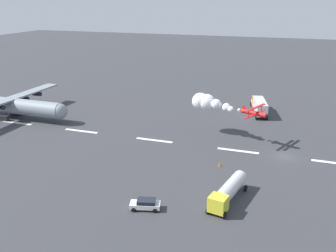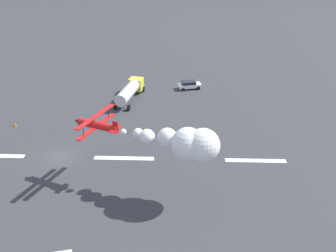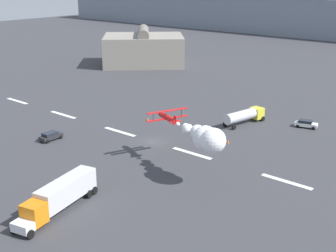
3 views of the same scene
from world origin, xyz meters
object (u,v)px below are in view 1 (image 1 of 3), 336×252
Objects in this scene: semi_truck_orange at (259,105)px; traffic_cone_far at (219,164)px; cargo_transport_plane at (15,105)px; fuel_tanker_truck at (228,191)px; airport_staff_sedan at (145,204)px; stunt_biplane_red at (208,103)px.

traffic_cone_far is (3.17, 34.68, -1.74)m from semi_truck_orange.
cargo_transport_plane is 60.65m from fuel_tanker_truck.
semi_truck_orange is 3.06× the size of airport_staff_sedan.
cargo_transport_plane is at bearing -21.84° from fuel_tanker_truck.
traffic_cone_far is at bearing 84.78° from semi_truck_orange.
stunt_biplane_red is at bearing 64.29° from semi_truck_orange.
cargo_transport_plane is at bearing -31.78° from airport_staff_sedan.
cargo_transport_plane is 53.78m from airport_staff_sedan.
fuel_tanker_truck is at bearing 109.12° from stunt_biplane_red.
cargo_transport_plane is at bearing 23.06° from semi_truck_orange.
cargo_transport_plane reaches higher than fuel_tanker_truck.
semi_truck_orange is 1.37× the size of fuel_tanker_truck.
stunt_biplane_red reaches higher than fuel_tanker_truck.
airport_staff_sedan is at bearing 28.42° from fuel_tanker_truck.
traffic_cone_far is (-7.01, -17.38, -0.44)m from airport_staff_sedan.
stunt_biplane_red is 21.48m from semi_truck_orange.
fuel_tanker_truck is at bearing -151.58° from airport_staff_sedan.
airport_staff_sedan is at bearing 68.05° from traffic_cone_far.
airport_staff_sedan is (-45.67, 28.29, -2.49)m from cargo_transport_plane.
traffic_cone_far is at bearing 168.30° from cargo_transport_plane.
traffic_cone_far is (3.60, -11.64, -1.38)m from fuel_tanker_truck.
fuel_tanker_truck is 12.26m from traffic_cone_far.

